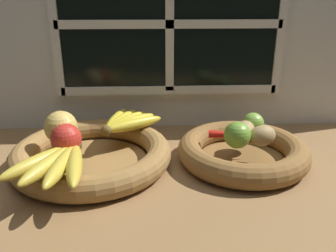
# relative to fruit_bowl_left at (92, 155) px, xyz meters

# --- Properties ---
(ground_plane) EXTENTS (1.40, 0.90, 0.03)m
(ground_plane) POSITION_rel_fruit_bowl_left_xyz_m (0.20, -0.03, -0.04)
(ground_plane) COLOR olive
(back_wall) EXTENTS (1.40, 0.05, 0.55)m
(back_wall) POSITION_rel_fruit_bowl_left_xyz_m (0.20, 0.27, 0.25)
(back_wall) COLOR silver
(back_wall) RESTS_ON ground_plane
(fruit_bowl_left) EXTENTS (0.38, 0.38, 0.06)m
(fruit_bowl_left) POSITION_rel_fruit_bowl_left_xyz_m (0.00, 0.00, 0.00)
(fruit_bowl_left) COLOR olive
(fruit_bowl_left) RESTS_ON ground_plane
(fruit_bowl_right) EXTENTS (0.32, 0.32, 0.06)m
(fruit_bowl_right) POSITION_rel_fruit_bowl_left_xyz_m (0.37, 0.00, 0.00)
(fruit_bowl_right) COLOR brown
(fruit_bowl_right) RESTS_ON ground_plane
(apple_red_front) EXTENTS (0.07, 0.07, 0.07)m
(apple_red_front) POSITION_rel_fruit_bowl_left_xyz_m (-0.04, -0.05, 0.06)
(apple_red_front) COLOR red
(apple_red_front) RESTS_ON fruit_bowl_left
(apple_golden_left) EXTENTS (0.08, 0.08, 0.08)m
(apple_golden_left) POSITION_rel_fruit_bowl_left_xyz_m (-0.07, 0.01, 0.07)
(apple_golden_left) COLOR #DBB756
(apple_golden_left) RESTS_ON fruit_bowl_left
(banana_bunch_front) EXTENTS (0.17, 0.20, 0.03)m
(banana_bunch_front) POSITION_rel_fruit_bowl_left_xyz_m (-0.04, -0.13, 0.05)
(banana_bunch_front) COLOR gold
(banana_bunch_front) RESTS_ON fruit_bowl_left
(banana_bunch_back) EXTENTS (0.16, 0.17, 0.03)m
(banana_bunch_back) POSITION_rel_fruit_bowl_left_xyz_m (0.08, 0.10, 0.05)
(banana_bunch_back) COLOR yellow
(banana_bunch_back) RESTS_ON fruit_bowl_left
(potato_small) EXTENTS (0.08, 0.07, 0.05)m
(potato_small) POSITION_rel_fruit_bowl_left_xyz_m (0.40, -0.03, 0.06)
(potato_small) COLOR #A38451
(potato_small) RESTS_ON fruit_bowl_right
(potato_large) EXTENTS (0.08, 0.09, 0.05)m
(potato_large) POSITION_rel_fruit_bowl_left_xyz_m (0.37, 0.00, 0.05)
(potato_large) COLOR #A38451
(potato_large) RESTS_ON fruit_bowl_right
(lime_near) EXTENTS (0.06, 0.06, 0.06)m
(lime_near) POSITION_rel_fruit_bowl_left_xyz_m (0.34, -0.04, 0.06)
(lime_near) COLOR #6B9E33
(lime_near) RESTS_ON fruit_bowl_right
(lime_far) EXTENTS (0.05, 0.05, 0.05)m
(lime_far) POSITION_rel_fruit_bowl_left_xyz_m (0.40, 0.04, 0.06)
(lime_far) COLOR #7AAD3D
(lime_far) RESTS_ON fruit_bowl_right
(chili_pepper) EXTENTS (0.13, 0.04, 0.02)m
(chili_pepper) POSITION_rel_fruit_bowl_left_xyz_m (0.35, 0.01, 0.04)
(chili_pepper) COLOR red
(chili_pepper) RESTS_ON fruit_bowl_right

